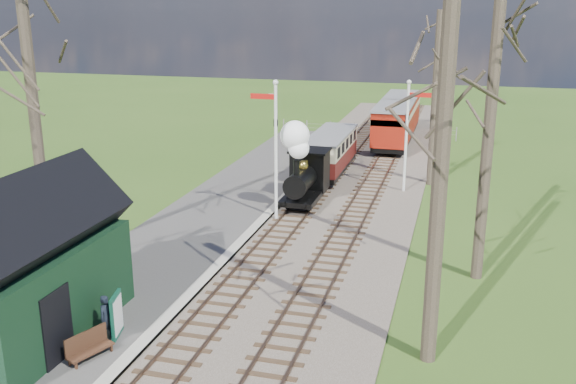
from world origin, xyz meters
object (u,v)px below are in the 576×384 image
Objects in this scene: station_shed at (27,268)px; red_carriage_a at (393,126)px; coach at (330,151)px; red_carriage_b at (401,113)px; person at (107,318)px; locomotive at (304,168)px; bench at (88,346)px; semaphore_far at (408,128)px; semaphore_near at (274,141)px; sign_board at (117,315)px.

station_shed is 1.11× the size of red_carriage_a.
coach is 13.17m from red_carriage_b.
station_shed is 4.78× the size of person.
bench is (-2.16, -14.88, -1.39)m from locomotive.
coach is at bearing -101.39° from red_carriage_b.
person reaches higher than bench.
red_carriage_b is at bearing 78.61° from coach.
semaphore_far is 4.27× the size of bench.
semaphore_far is 0.86× the size of coach.
red_carriage_b is 4.32× the size of person.
station_shed is 14.88m from locomotive.
person is (-2.17, -13.87, -1.08)m from locomotive.
station_shed reaches higher than coach.
coach is (0.01, 6.06, -0.51)m from locomotive.
station_shed reaches higher than locomotive.
locomotive is at bearing -97.84° from red_carriage_b.
person is (-4.78, -27.34, -0.79)m from red_carriage_a.
station_shed is at bearing 163.40° from bench.
person is at bearing 90.42° from bench.
semaphore_near is 7.91m from semaphore_far.
semaphore_far is at bearing -79.64° from red_carriage_a.
semaphore_near reaches higher than person.
red_carriage_b is 34.19m from bench.
semaphore_far reaches higher than person.
locomotive is 3.11× the size of bench.
bench is at bearing -96.36° from semaphore_near.
semaphore_far is 18.98m from person.
semaphore_far reaches higher than red_carriage_b.
red_carriage_b is (-1.77, 15.21, -1.71)m from semaphore_far.
semaphore_far is 1.01× the size of red_carriage_a.
person is at bearing -96.93° from semaphore_near.
station_shed reaches higher than sign_board.
red_carriage_a is 28.76m from bench.
semaphore_far reaches higher than bench.
red_carriage_a is (3.37, 15.71, -1.98)m from semaphore_near.
locomotive is at bearing 81.56° from sign_board.
bench is at bearing -98.28° from locomotive.
semaphore_far is at bearing 64.28° from station_shed.
semaphore_far is at bearing 49.40° from semaphore_near.
person is (-6.56, -17.63, -2.49)m from semaphore_far.
semaphore_near is 4.93× the size of sign_board.
coach is at bearing -109.35° from red_carriage_a.
semaphore_near reaches higher than sign_board.
locomotive is 13.80m from sign_board.
semaphore_far is 18.68m from sign_board.
bench is (-0.15, -1.27, -0.28)m from sign_board.
station_shed is 1.10× the size of semaphore_far.
locomotive is at bearing 71.34° from semaphore_near.
semaphore_near is 1.09× the size of semaphore_far.
semaphore_near is at bearing 83.64° from bench.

